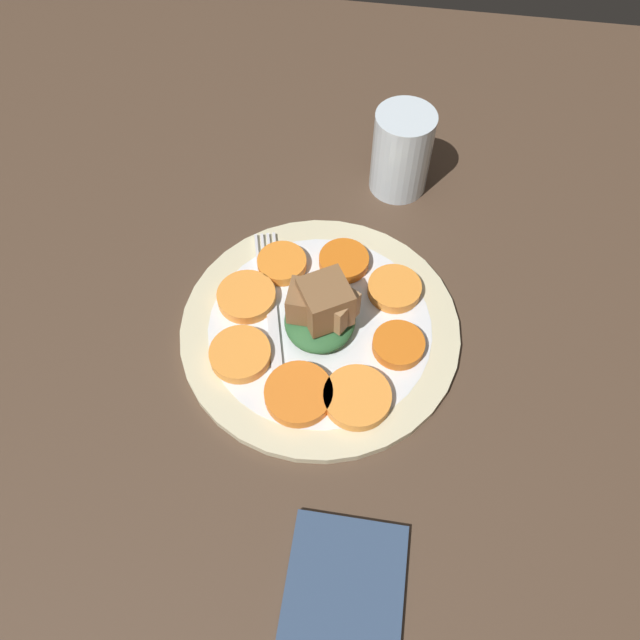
{
  "coord_description": "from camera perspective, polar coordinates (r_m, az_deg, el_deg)",
  "views": [
    {
      "loc": [
        33.13,
        5.1,
        56.81
      ],
      "look_at": [
        0.0,
        0.0,
        4.1
      ],
      "focal_mm": 35.0,
      "sensor_mm": 36.0,
      "label": 1
    }
  ],
  "objects": [
    {
      "name": "water_glass",
      "position": [
        0.74,
        7.46,
        14.97
      ],
      "size": [
        6.8,
        6.8,
        10.23
      ],
      "color": "silver",
      "rests_on": "table_slab"
    },
    {
      "name": "plate",
      "position": [
        0.64,
        0.0,
        -0.76
      ],
      "size": [
        28.46,
        28.46,
        1.05
      ],
      "color": "beige",
      "rests_on": "table_slab"
    },
    {
      "name": "center_pile",
      "position": [
        0.61,
        0.18,
        0.98
      ],
      "size": [
        7.94,
        7.45,
        6.64
      ],
      "color": "#2D6033",
      "rests_on": "plate"
    },
    {
      "name": "napkin",
      "position": [
        0.55,
        1.88,
        -25.73
      ],
      "size": [
        16.0,
        9.6,
        0.8
      ],
      "color": "#334766",
      "rests_on": "table_slab"
    },
    {
      "name": "table_slab",
      "position": [
        0.65,
        0.0,
        -1.46
      ],
      "size": [
        120.0,
        120.0,
        2.0
      ],
      "primitive_type": "cube",
      "color": "#4C3828",
      "rests_on": "ground"
    },
    {
      "name": "carrot_slice_0",
      "position": [
        0.67,
        -3.5,
        5.19
      ],
      "size": [
        5.29,
        5.29,
        1.22
      ],
      "primitive_type": "cylinder",
      "color": "orange",
      "rests_on": "plate"
    },
    {
      "name": "fork",
      "position": [
        0.65,
        -4.48,
        1.44
      ],
      "size": [
        19.71,
        7.0,
        0.4
      ],
      "rotation": [
        0.0,
        0.0,
        0.27
      ],
      "color": "silver",
      "rests_on": "plate"
    },
    {
      "name": "carrot_slice_4",
      "position": [
        0.59,
        3.42,
        -7.07
      ],
      "size": [
        6.43,
        6.43,
        1.22
      ],
      "primitive_type": "cylinder",
      "color": "#F99438",
      "rests_on": "plate"
    },
    {
      "name": "carrot_slice_7",
      "position": [
        0.67,
        2.2,
        5.43
      ],
      "size": [
        5.37,
        5.37,
        1.22
      ],
      "primitive_type": "cylinder",
      "color": "orange",
      "rests_on": "plate"
    },
    {
      "name": "carrot_slice_1",
      "position": [
        0.65,
        -6.73,
        2.13
      ],
      "size": [
        6.09,
        6.09,
        1.22
      ],
      "primitive_type": "cylinder",
      "color": "orange",
      "rests_on": "plate"
    },
    {
      "name": "carrot_slice_3",
      "position": [
        0.59,
        -1.96,
        -6.76
      ],
      "size": [
        6.5,
        6.5,
        1.22
      ],
      "primitive_type": "cylinder",
      "color": "orange",
      "rests_on": "plate"
    },
    {
      "name": "carrot_slice_5",
      "position": [
        0.62,
        7.18,
        -2.27
      ],
      "size": [
        5.16,
        5.16,
        1.22
      ],
      "primitive_type": "cylinder",
      "color": "orange",
      "rests_on": "plate"
    },
    {
      "name": "carrot_slice_2",
      "position": [
        0.61,
        -7.3,
        -3.11
      ],
      "size": [
        6.04,
        6.04,
        1.22
      ],
      "primitive_type": "cylinder",
      "color": "orange",
      "rests_on": "plate"
    },
    {
      "name": "carrot_slice_6",
      "position": [
        0.66,
        6.82,
        2.87
      ],
      "size": [
        5.59,
        5.59,
        1.22
      ],
      "primitive_type": "cylinder",
      "color": "orange",
      "rests_on": "plate"
    }
  ]
}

